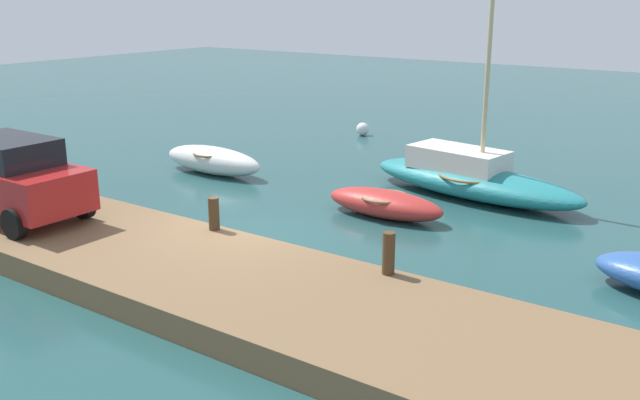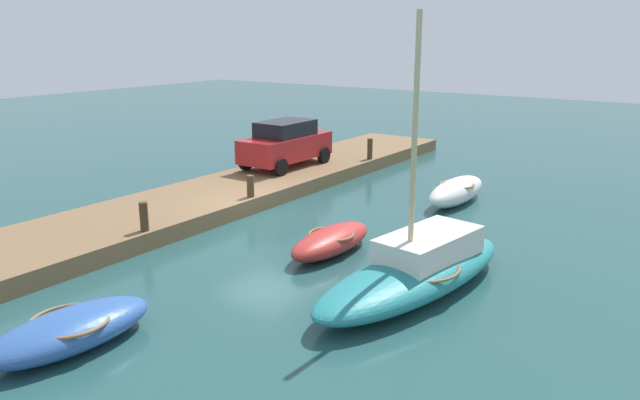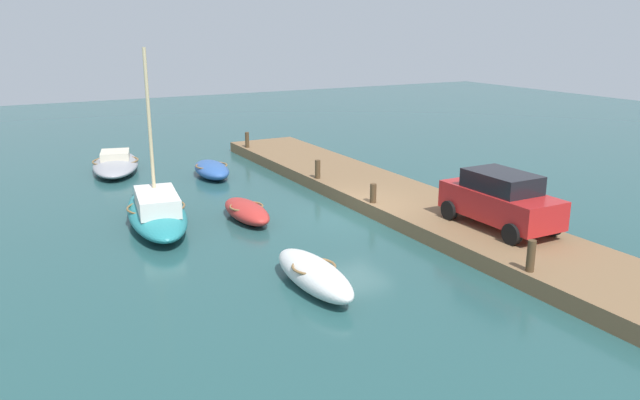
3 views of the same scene
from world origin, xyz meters
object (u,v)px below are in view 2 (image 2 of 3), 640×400
object	(u,v)px
rowboat_white	(456,191)
mooring_post_mid_east	(144,217)
dinghy_red	(331,241)
mooring_post_west	(370,149)
parked_car	(286,143)
mooring_post_mid_west	(250,186)
sailboat_teal	(417,269)
rowboat_blue	(70,330)

from	to	relation	value
rowboat_white	mooring_post_mid_east	size ratio (longest dim) A/B	4.67
dinghy_red	mooring_post_west	size ratio (longest dim) A/B	3.68
mooring_post_mid_east	parked_car	world-z (taller)	parked_car
rowboat_white	mooring_post_mid_west	bearing A→B (deg)	-46.11
mooring_post_mid_east	parked_car	bearing A→B (deg)	-167.23
sailboat_teal	mooring_post_mid_west	xyz separation A→B (m)	(-2.66, -7.19, 0.33)
parked_car	rowboat_white	bearing A→B (deg)	93.87
rowboat_blue	mooring_post_mid_west	xyz separation A→B (m)	(-8.58, -3.17, 0.50)
rowboat_blue	mooring_post_mid_east	distance (m)	5.40
mooring_post_west	parked_car	xyz separation A→B (m)	(3.17, -1.94, 0.49)
sailboat_teal	mooring_post_mid_west	size ratio (longest dim) A/B	9.25
sailboat_teal	mooring_post_mid_east	size ratio (longest dim) A/B	8.36
dinghy_red	mooring_post_west	world-z (taller)	mooring_post_west
mooring_post_mid_east	mooring_post_mid_west	bearing A→B (deg)	180.00
mooring_post_mid_west	parked_car	xyz separation A→B (m)	(-4.31, -1.94, 0.57)
rowboat_white	dinghy_red	size ratio (longest dim) A/B	1.16
sailboat_teal	rowboat_blue	distance (m)	7.16
rowboat_white	dinghy_red	xyz separation A→B (m)	(6.49, -0.73, -0.08)
mooring_post_west	parked_car	bearing A→B (deg)	-31.46
dinghy_red	mooring_post_mid_west	distance (m)	4.60
sailboat_teal	dinghy_red	world-z (taller)	sailboat_teal
rowboat_white	mooring_post_mid_west	size ratio (longest dim) A/B	5.17
rowboat_blue	dinghy_red	xyz separation A→B (m)	(-6.89, 1.08, -0.02)
sailboat_teal	rowboat_white	distance (m)	7.78
sailboat_teal	rowboat_white	xyz separation A→B (m)	(-7.45, -2.21, -0.11)
rowboat_blue	dinghy_red	distance (m)	6.97
rowboat_white	dinghy_red	world-z (taller)	rowboat_white
rowboat_blue	mooring_post_mid_west	bearing A→B (deg)	-155.35
rowboat_white	mooring_post_west	xyz separation A→B (m)	(-2.68, -4.97, 0.51)
rowboat_blue	rowboat_white	bearing A→B (deg)	176.70
mooring_post_mid_east	parked_car	distance (m)	8.78
rowboat_white	mooring_post_west	bearing A→B (deg)	-118.41
mooring_post_mid_west	rowboat_white	bearing A→B (deg)	133.96
rowboat_blue	dinghy_red	bearing A→B (deg)	175.50
dinghy_red	rowboat_white	bearing A→B (deg)	173.46
mooring_post_mid_west	mooring_post_mid_east	size ratio (longest dim) A/B	0.90
dinghy_red	parked_car	size ratio (longest dim) A/B	0.79
sailboat_teal	dinghy_red	distance (m)	3.10
sailboat_teal	mooring_post_mid_west	world-z (taller)	sailboat_teal
rowboat_blue	mooring_post_west	xyz separation A→B (m)	(-16.06, -3.17, 0.57)
rowboat_blue	sailboat_teal	bearing A→B (deg)	150.22
sailboat_teal	mooring_post_mid_east	distance (m)	7.37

